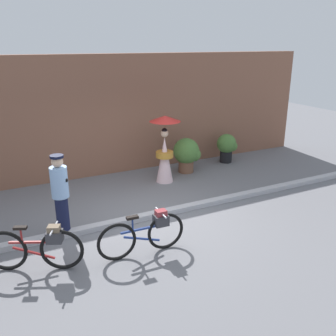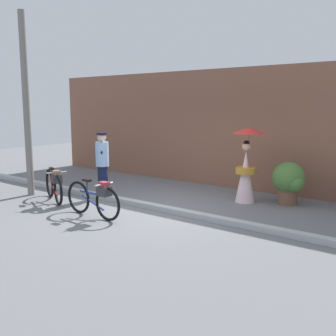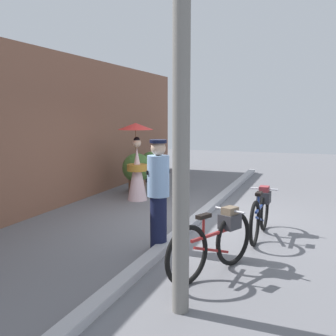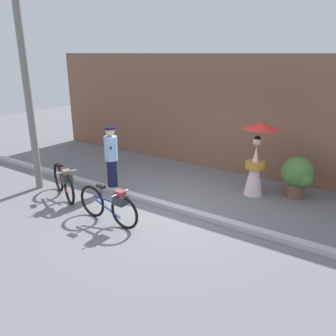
% 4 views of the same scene
% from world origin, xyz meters
% --- Properties ---
extents(ground_plane, '(30.00, 30.00, 0.00)m').
position_xyz_m(ground_plane, '(0.00, 0.00, 0.00)').
color(ground_plane, slate).
extents(building_wall, '(14.00, 0.40, 3.46)m').
position_xyz_m(building_wall, '(0.00, 3.44, 1.73)').
color(building_wall, brown).
rests_on(building_wall, ground_plane).
extents(sidewalk_curb, '(14.00, 0.20, 0.12)m').
position_xyz_m(sidewalk_curb, '(0.00, 0.00, 0.06)').
color(sidewalk_curb, '#B2B2B7').
rests_on(sidewalk_curb, ground_plane).
extents(bicycle_near_officer, '(1.59, 0.77, 0.84)m').
position_xyz_m(bicycle_near_officer, '(-2.54, -0.95, 0.44)').
color(bicycle_near_officer, black).
rests_on(bicycle_near_officer, ground_plane).
extents(bicycle_far_side, '(1.69, 0.48, 0.82)m').
position_xyz_m(bicycle_far_side, '(-0.67, -1.30, 0.43)').
color(bicycle_far_side, black).
rests_on(bicycle_far_side, ground_plane).
extents(person_officer, '(0.34, 0.34, 1.71)m').
position_xyz_m(person_officer, '(-1.90, 0.11, 0.92)').
color(person_officer, '#141938').
rests_on(person_officer, ground_plane).
extents(person_with_parasol, '(0.86, 0.86, 1.88)m').
position_xyz_m(person_with_parasol, '(1.30, 1.94, 0.97)').
color(person_with_parasol, silver).
rests_on(person_with_parasol, ground_plane).
extents(potted_plant_by_door, '(0.80, 0.78, 1.05)m').
position_xyz_m(potted_plant_by_door, '(2.26, 2.35, 0.59)').
color(potted_plant_by_door, brown).
rests_on(potted_plant_by_door, ground_plane).
extents(potted_plant_small, '(0.65, 0.63, 0.94)m').
position_xyz_m(potted_plant_small, '(3.91, 2.62, 0.55)').
color(potted_plant_small, black).
rests_on(potted_plant_small, ground_plane).
extents(utility_pole, '(0.18, 0.18, 4.80)m').
position_xyz_m(utility_pole, '(-3.69, -0.86, 2.40)').
color(utility_pole, slate).
rests_on(utility_pole, ground_plane).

